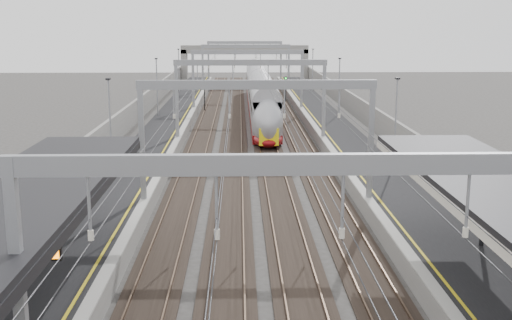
{
  "coord_description": "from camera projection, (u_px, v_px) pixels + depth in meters",
  "views": [
    {
      "loc": [
        -0.94,
        -12.63,
        10.58
      ],
      "look_at": [
        0.0,
        23.86,
        2.79
      ],
      "focal_mm": 45.0,
      "sensor_mm": 36.0,
      "label": 1
    }
  ],
  "objects": [
    {
      "name": "wall_right",
      "position": [
        372.0,
        124.0,
        58.52
      ],
      "size": [
        0.3,
        120.0,
        3.2
      ],
      "primitive_type": "cube",
      "color": "gray",
      "rests_on": "ground"
    },
    {
      "name": "platform_right",
      "position": [
        337.0,
        136.0,
        58.67
      ],
      "size": [
        4.0,
        120.0,
        1.0
      ],
      "primitive_type": "cube",
      "color": "black",
      "rests_on": "ground"
    },
    {
      "name": "overbridge",
      "position": [
        245.0,
        54.0,
        111.24
      ],
      "size": [
        22.0,
        2.2,
        6.9
      ],
      "color": "gray",
      "rests_on": "ground"
    },
    {
      "name": "overhead_line",
      "position": [
        249.0,
        69.0,
        63.76
      ],
      "size": [
        13.0,
        140.0,
        6.6
      ],
      "color": "gray",
      "rests_on": "platform_left"
    },
    {
      "name": "signal_red_near",
      "position": [
        272.0,
        89.0,
        81.21
      ],
      "size": [
        0.32,
        0.32,
        3.48
      ],
      "color": "black",
      "rests_on": "ground"
    },
    {
      "name": "signal_green",
      "position": [
        204.0,
        92.0,
        77.93
      ],
      "size": [
        0.32,
        0.32,
        3.48
      ],
      "color": "black",
      "rests_on": "ground"
    },
    {
      "name": "wall_left",
      "position": [
        126.0,
        125.0,
        57.96
      ],
      "size": [
        0.3,
        120.0,
        3.2
      ],
      "primitive_type": "cube",
      "color": "gray",
      "rests_on": "ground"
    },
    {
      "name": "tracks",
      "position": [
        250.0,
        141.0,
        58.56
      ],
      "size": [
        11.4,
        140.0,
        0.2
      ],
      "color": "black",
      "rests_on": "ground"
    },
    {
      "name": "train",
      "position": [
        260.0,
        98.0,
        75.32
      ],
      "size": [
        2.64,
        48.08,
        4.17
      ],
      "color": "maroon",
      "rests_on": "ground"
    },
    {
      "name": "platform_left",
      "position": [
        162.0,
        137.0,
        58.27
      ],
      "size": [
        4.0,
        120.0,
        1.0
      ],
      "primitive_type": "cube",
      "color": "black",
      "rests_on": "ground"
    },
    {
      "name": "signal_red_far",
      "position": [
        286.0,
        84.0,
        87.78
      ],
      "size": [
        0.32,
        0.32,
        3.48
      ],
      "color": "black",
      "rests_on": "ground"
    }
  ]
}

